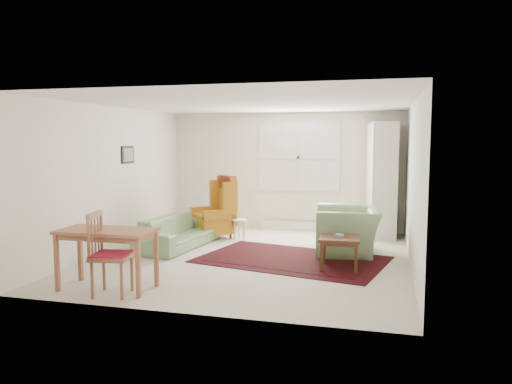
% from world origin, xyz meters
% --- Properties ---
extents(room, '(5.04, 5.54, 2.51)m').
position_xyz_m(room, '(0.02, 0.21, 1.26)').
color(room, beige).
rests_on(room, ground).
extents(rug, '(3.22, 2.43, 0.03)m').
position_xyz_m(rug, '(0.67, 0.01, 0.01)').
color(rug, black).
rests_on(rug, ground).
extents(sofa, '(0.96, 2.00, 0.78)m').
position_xyz_m(sofa, '(-1.47, 0.44, 0.39)').
color(sofa, '#739462').
rests_on(sofa, ground).
extents(armchair, '(1.17, 1.30, 0.93)m').
position_xyz_m(armchair, '(1.49, 0.74, 0.47)').
color(armchair, '#739462').
rests_on(armchair, ground).
extents(wingback_chair, '(1.03, 1.03, 1.22)m').
position_xyz_m(wingback_chair, '(-1.17, 1.40, 0.61)').
color(wingback_chair, '#BF7D1D').
rests_on(wingback_chair, ground).
extents(coffee_table, '(0.62, 0.62, 0.48)m').
position_xyz_m(coffee_table, '(1.46, -0.32, 0.24)').
color(coffee_table, '#412314').
rests_on(coffee_table, ground).
extents(stool, '(0.35, 0.35, 0.40)m').
position_xyz_m(stool, '(-0.62, 1.39, 0.20)').
color(stool, white).
rests_on(stool, ground).
extents(cabinet, '(0.65, 0.98, 2.26)m').
position_xyz_m(cabinet, '(2.01, 2.35, 1.13)').
color(cabinet, silver).
rests_on(cabinet, ground).
extents(desk, '(1.24, 0.63, 0.78)m').
position_xyz_m(desk, '(-1.35, -2.13, 0.39)').
color(desk, '#9E5E3F').
rests_on(desk, ground).
extents(desk_chair, '(0.52, 0.52, 1.04)m').
position_xyz_m(desk_chair, '(-1.15, -2.35, 0.52)').
color(desk_chair, '#9E5E3F').
rests_on(desk_chair, ground).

